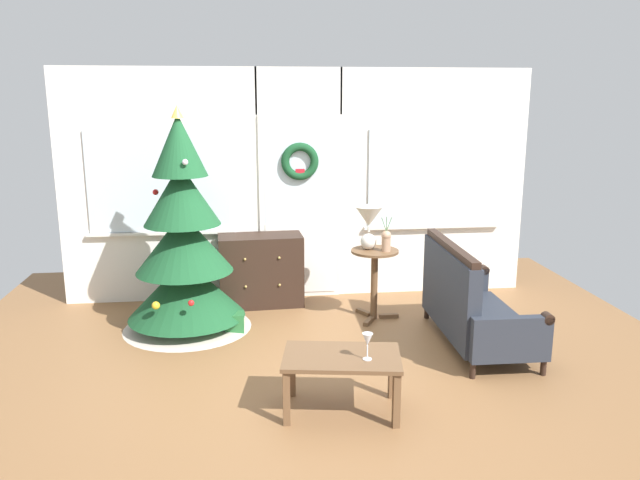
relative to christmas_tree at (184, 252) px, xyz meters
The scene contains 11 objects.
ground_plane 1.84m from the christmas_tree, 44.09° to the right, with size 6.76×6.76×0.00m, color brown.
back_wall_with_door 1.60m from the christmas_tree, 37.36° to the left, with size 5.20×0.19×2.55m.
christmas_tree is the anchor object (origin of this frame).
dresser_cabinet 1.05m from the christmas_tree, 39.94° to the left, with size 0.92×0.48×0.78m.
settee_sofa 2.74m from the christmas_tree, 15.63° to the right, with size 0.75×1.55×0.96m.
side_table 1.90m from the christmas_tree, ahead, with size 0.50×0.48×0.73m.
table_lamp 1.84m from the christmas_tree, ahead, with size 0.28×0.28×0.44m.
flower_vase 1.99m from the christmas_tree, ahead, with size 0.11×0.10×0.35m.
coffee_table 2.27m from the christmas_tree, 55.44° to the right, with size 0.91×0.65×0.43m.
wine_glass 2.41m from the christmas_tree, 53.40° to the right, with size 0.08×0.08×0.20m.
gift_box 0.84m from the christmas_tree, 19.00° to the right, with size 0.18×0.17×0.18m, color #266633.
Camera 1 is at (-0.58, -4.78, 2.24)m, focal length 34.91 mm.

